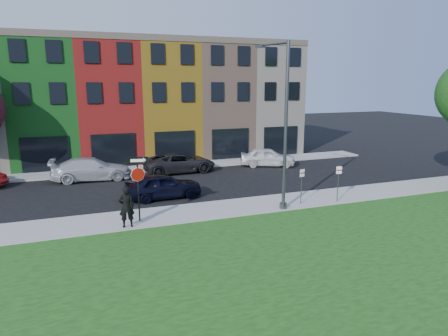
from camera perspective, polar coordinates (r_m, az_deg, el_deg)
name	(u,v)px	position (r m, az deg, el deg)	size (l,w,h in m)	color
ground	(255,228)	(19.33, 4.40, -8.54)	(120.00, 120.00, 0.00)	black
sidewalk_near	(265,205)	(22.68, 5.85, -5.23)	(40.00, 3.00, 0.12)	gray
sidewalk_far	(142,169)	(32.45, -11.64, -0.08)	(40.00, 2.40, 0.12)	gray
rowhouse_block	(135,102)	(37.97, -12.66, 9.15)	(30.00, 10.12, 10.00)	beige
stop_sign	(138,176)	(19.65, -12.22, -1.12)	(1.04, 0.25, 3.21)	black
man	(126,207)	(19.31, -13.76, -5.41)	(0.73, 0.49, 1.97)	black
sedan_near	(163,186)	(24.06, -8.67, -2.52)	(4.57, 1.96, 1.54)	black
parked_car_silver	(91,169)	(29.72, -18.41, -0.14)	(5.56, 2.44, 1.59)	#BBBBC1
parked_car_dark	(179,162)	(30.82, -6.38, 0.79)	(5.58, 2.73, 1.53)	black
parked_car_white	(268,157)	(33.08, 6.26, 1.57)	(4.83, 3.39, 1.53)	white
street_lamp	(283,127)	(21.20, 8.44, 5.82)	(0.97, 2.52, 8.73)	#46484B
parking_sign_a	(302,181)	(22.61, 11.04, -1.88)	(0.32, 0.11, 2.06)	#46484B
parking_sign_b	(338,179)	(23.52, 16.02, -1.48)	(0.31, 0.12, 2.14)	#46484B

